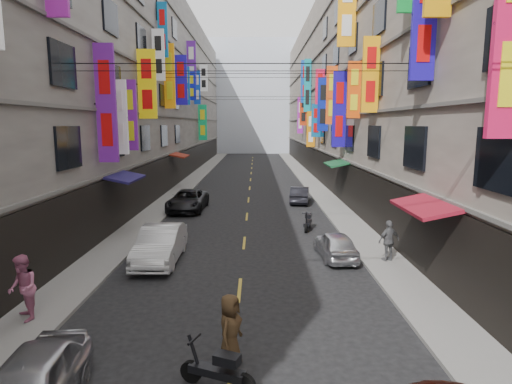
{
  "coord_description": "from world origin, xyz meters",
  "views": [
    {
      "loc": [
        0.58,
        3.8,
        5.72
      ],
      "look_at": [
        0.58,
        13.31,
        4.21
      ],
      "focal_mm": 30.0,
      "sensor_mm": 36.0,
      "label": 1
    }
  ],
  "objects_px": {
    "pedestrian_lfar": "(23,288)",
    "car_left_mid": "(160,244)",
    "car_right_far": "(300,195)",
    "car_left_far": "(188,200)",
    "scooter_far_right": "(308,222)",
    "car_right_mid": "(335,245)",
    "pedestrian_rfar": "(389,241)",
    "scooter_crossing": "(218,370)",
    "pedestrian_crossing": "(230,330)"
  },
  "relations": [
    {
      "from": "car_right_far",
      "to": "pedestrian_lfar",
      "type": "relative_size",
      "value": 1.92
    },
    {
      "from": "car_right_far",
      "to": "pedestrian_rfar",
      "type": "bearing_deg",
      "value": 107.74
    },
    {
      "from": "pedestrian_lfar",
      "to": "pedestrian_crossing",
      "type": "distance_m",
      "value": 6.44
    },
    {
      "from": "car_right_far",
      "to": "pedestrian_rfar",
      "type": "distance_m",
      "value": 14.04
    },
    {
      "from": "scooter_crossing",
      "to": "car_left_far",
      "type": "distance_m",
      "value": 19.95
    },
    {
      "from": "scooter_crossing",
      "to": "pedestrian_rfar",
      "type": "bearing_deg",
      "value": -14.15
    },
    {
      "from": "pedestrian_rfar",
      "to": "scooter_far_right",
      "type": "bearing_deg",
      "value": -86.81
    },
    {
      "from": "pedestrian_lfar",
      "to": "pedestrian_rfar",
      "type": "bearing_deg",
      "value": 78.21
    },
    {
      "from": "pedestrian_crossing",
      "to": "car_left_far",
      "type": "bearing_deg",
      "value": 32.2
    },
    {
      "from": "car_left_mid",
      "to": "car_right_far",
      "type": "bearing_deg",
      "value": 61.56
    },
    {
      "from": "car_left_mid",
      "to": "car_right_mid",
      "type": "distance_m",
      "value": 7.46
    },
    {
      "from": "car_right_mid",
      "to": "car_right_far",
      "type": "bearing_deg",
      "value": -93.01
    },
    {
      "from": "car_right_far",
      "to": "scooter_crossing",
      "type": "bearing_deg",
      "value": 88.2
    },
    {
      "from": "pedestrian_lfar",
      "to": "pedestrian_rfar",
      "type": "distance_m",
      "value": 13.35
    },
    {
      "from": "scooter_crossing",
      "to": "car_left_far",
      "type": "bearing_deg",
      "value": 33.13
    },
    {
      "from": "car_left_far",
      "to": "car_right_mid",
      "type": "bearing_deg",
      "value": -50.35
    },
    {
      "from": "car_left_mid",
      "to": "car_left_far",
      "type": "bearing_deg",
      "value": 92.51
    },
    {
      "from": "car_right_far",
      "to": "pedestrian_crossing",
      "type": "relative_size",
      "value": 2.1
    },
    {
      "from": "car_left_far",
      "to": "pedestrian_crossing",
      "type": "relative_size",
      "value": 2.8
    },
    {
      "from": "pedestrian_rfar",
      "to": "car_left_far",
      "type": "bearing_deg",
      "value": -69.38
    },
    {
      "from": "scooter_far_right",
      "to": "car_right_mid",
      "type": "xyz_separation_m",
      "value": [
        0.59,
        -5.0,
        0.15
      ]
    },
    {
      "from": "scooter_far_right",
      "to": "car_left_mid",
      "type": "relative_size",
      "value": 0.39
    },
    {
      "from": "car_left_far",
      "to": "pedestrian_crossing",
      "type": "height_order",
      "value": "pedestrian_crossing"
    },
    {
      "from": "pedestrian_lfar",
      "to": "scooter_crossing",
      "type": "bearing_deg",
      "value": 26.28
    },
    {
      "from": "car_left_mid",
      "to": "pedestrian_rfar",
      "type": "height_order",
      "value": "pedestrian_rfar"
    },
    {
      "from": "scooter_crossing",
      "to": "pedestrian_crossing",
      "type": "xyz_separation_m",
      "value": [
        0.21,
        0.97,
        0.44
      ]
    },
    {
      "from": "pedestrian_crossing",
      "to": "scooter_far_right",
      "type": "bearing_deg",
      "value": 5.63
    },
    {
      "from": "scooter_crossing",
      "to": "pedestrian_rfar",
      "type": "height_order",
      "value": "pedestrian_rfar"
    },
    {
      "from": "car_left_far",
      "to": "pedestrian_rfar",
      "type": "xyz_separation_m",
      "value": [
        10.07,
        -11.04,
        0.29
      ]
    },
    {
      "from": "scooter_far_right",
      "to": "car_right_far",
      "type": "distance_m",
      "value": 8.15
    },
    {
      "from": "pedestrian_rfar",
      "to": "pedestrian_lfar",
      "type": "bearing_deg",
      "value": 2.37
    },
    {
      "from": "car_right_mid",
      "to": "car_right_far",
      "type": "distance_m",
      "value": 13.14
    },
    {
      "from": "car_left_far",
      "to": "pedestrian_lfar",
      "type": "height_order",
      "value": "pedestrian_lfar"
    },
    {
      "from": "pedestrian_crossing",
      "to": "pedestrian_lfar",
      "type": "bearing_deg",
      "value": 90.91
    },
    {
      "from": "pedestrian_lfar",
      "to": "car_left_mid",
      "type": "bearing_deg",
      "value": 118.86
    },
    {
      "from": "scooter_crossing",
      "to": "car_left_far",
      "type": "relative_size",
      "value": 0.35
    },
    {
      "from": "pedestrian_lfar",
      "to": "car_right_mid",
      "type": "bearing_deg",
      "value": 85.44
    },
    {
      "from": "car_left_far",
      "to": "car_right_far",
      "type": "distance_m",
      "value": 8.29
    },
    {
      "from": "pedestrian_lfar",
      "to": "pedestrian_crossing",
      "type": "xyz_separation_m",
      "value": [
        6.08,
        -2.13,
        -0.2
      ]
    },
    {
      "from": "scooter_far_right",
      "to": "pedestrian_rfar",
      "type": "height_order",
      "value": "pedestrian_rfar"
    },
    {
      "from": "car_right_far",
      "to": "pedestrian_crossing",
      "type": "bearing_deg",
      "value": 88.28
    },
    {
      "from": "car_right_mid",
      "to": "pedestrian_rfar",
      "type": "bearing_deg",
      "value": 157.16
    },
    {
      "from": "scooter_crossing",
      "to": "car_right_far",
      "type": "bearing_deg",
      "value": 12.05
    },
    {
      "from": "pedestrian_lfar",
      "to": "car_left_far",
      "type": "bearing_deg",
      "value": 136.78
    },
    {
      "from": "scooter_far_right",
      "to": "car_left_mid",
      "type": "xyz_separation_m",
      "value": [
        -6.85,
        -5.48,
        0.31
      ]
    },
    {
      "from": "car_left_mid",
      "to": "pedestrian_crossing",
      "type": "xyz_separation_m",
      "value": [
        3.4,
        -7.81,
        0.13
      ]
    },
    {
      "from": "pedestrian_lfar",
      "to": "scooter_far_right",
      "type": "bearing_deg",
      "value": 103.61
    },
    {
      "from": "car_left_mid",
      "to": "car_right_far",
      "type": "height_order",
      "value": "car_left_mid"
    },
    {
      "from": "car_left_far",
      "to": "pedestrian_lfar",
      "type": "bearing_deg",
      "value": -95.43
    },
    {
      "from": "scooter_crossing",
      "to": "car_right_mid",
      "type": "relative_size",
      "value": 0.49
    }
  ]
}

